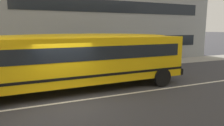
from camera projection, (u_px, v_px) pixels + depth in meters
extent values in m
plane|color=#38383D|center=(67.00, 102.00, 8.79)|extent=(400.00, 400.00, 0.00)
cube|color=gray|center=(48.00, 70.00, 15.58)|extent=(120.00, 3.00, 0.01)
cube|color=silver|center=(67.00, 102.00, 8.79)|extent=(110.00, 0.16, 0.01)
cube|color=yellow|center=(81.00, 59.00, 10.39)|extent=(11.06, 2.76, 2.20)
cube|color=black|center=(168.00, 68.00, 12.82)|extent=(0.26, 2.51, 0.36)
cube|color=black|center=(80.00, 51.00, 10.32)|extent=(10.40, 2.78, 0.64)
cube|color=black|center=(81.00, 72.00, 10.49)|extent=(11.08, 2.79, 0.12)
ellipsoid|color=yellow|center=(80.00, 37.00, 10.21)|extent=(10.62, 2.55, 0.36)
cylinder|color=red|center=(5.00, 62.00, 10.25)|extent=(0.45, 0.45, 0.03)
cylinder|color=black|center=(162.00, 77.00, 11.15)|extent=(1.01, 0.30, 1.00)
cylinder|color=black|center=(138.00, 69.00, 13.40)|extent=(1.01, 0.30, 1.00)
cube|color=black|center=(119.00, 42.00, 19.18)|extent=(18.29, 0.04, 1.10)
cube|color=black|center=(119.00, 7.00, 18.66)|extent=(18.29, 0.04, 1.10)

